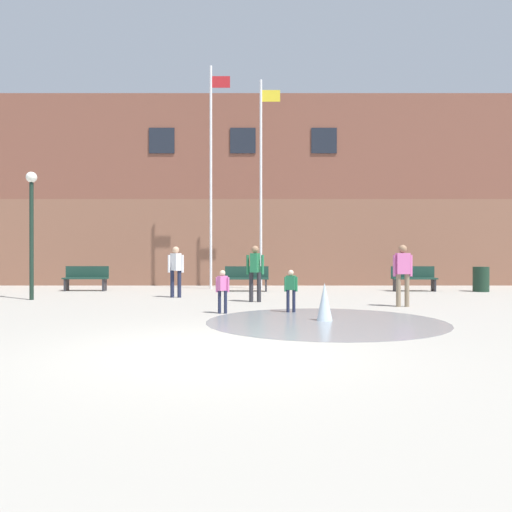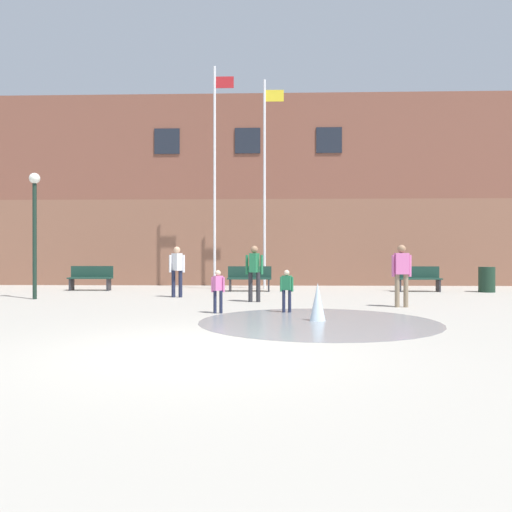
{
  "view_description": "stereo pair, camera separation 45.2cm",
  "coord_description": "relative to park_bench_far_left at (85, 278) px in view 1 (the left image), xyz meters",
  "views": [
    {
      "loc": [
        0.57,
        -6.96,
        1.34
      ],
      "look_at": [
        0.59,
        7.12,
        1.3
      ],
      "focal_mm": 35.0,
      "sensor_mm": 36.0,
      "label": 1
    },
    {
      "loc": [
        1.02,
        -6.96,
        1.34
      ],
      "look_at": [
        0.59,
        7.12,
        1.3
      ],
      "focal_mm": 35.0,
      "sensor_mm": 36.0,
      "label": 2
    }
  ],
  "objects": [
    {
      "name": "lamp_post_left_lane",
      "position": [
        -0.37,
        -3.65,
        2.01
      ],
      "size": [
        0.32,
        0.32,
        3.79
      ],
      "color": "#192D23",
      "rests_on": "ground"
    },
    {
      "name": "splash_fountain",
      "position": [
        7.68,
        -8.39,
        -0.36
      ],
      "size": [
        4.79,
        4.79,
        0.77
      ],
      "color": "gray",
      "rests_on": "ground"
    },
    {
      "name": "adult_in_red",
      "position": [
        10.05,
        -5.61,
        0.45
      ],
      "size": [
        0.5,
        0.22,
        1.59
      ],
      "rotation": [
        0.0,
        0.0,
        -3.08
      ],
      "color": "#89755B",
      "rests_on": "ground"
    },
    {
      "name": "park_bench_center",
      "position": [
        12.06,
        -0.18,
        0.0
      ],
      "size": [
        1.6,
        0.44,
        0.91
      ],
      "color": "#28282D",
      "rests_on": "ground"
    },
    {
      "name": "ground_plane",
      "position": [
        5.72,
        -11.43,
        -0.48
      ],
      "size": [
        100.0,
        100.0,
        0.0
      ],
      "primitive_type": "plane",
      "color": "#9E998E"
    },
    {
      "name": "park_bench_under_left_flagpole",
      "position": [
        5.94,
        -0.24,
        0.0
      ],
      "size": [
        1.6,
        0.44,
        0.91
      ],
      "color": "#28282D",
      "rests_on": "ground"
    },
    {
      "name": "flagpole_right",
      "position": [
        6.5,
        1.04,
        3.85
      ],
      "size": [
        0.8,
        0.1,
        8.15
      ],
      "color": "silver",
      "rests_on": "ground"
    },
    {
      "name": "child_with_pink_shirt",
      "position": [
        5.52,
        -7.07,
        0.1
      ],
      "size": [
        0.31,
        0.23,
        0.99
      ],
      "rotation": [
        0.0,
        0.0,
        -2.42
      ],
      "color": "#1E233D",
      "rests_on": "ground"
    },
    {
      "name": "library_building",
      "position": [
        5.72,
        6.12,
        3.68
      ],
      "size": [
        36.0,
        6.05,
        8.31
      ],
      "color": "brown",
      "rests_on": "ground"
    },
    {
      "name": "flagpole_left",
      "position": [
        4.55,
        1.04,
        4.12
      ],
      "size": [
        0.8,
        0.1,
        8.7
      ],
      "color": "silver",
      "rests_on": "ground"
    },
    {
      "name": "adult_near_bench",
      "position": [
        6.26,
        -4.32,
        0.45
      ],
      "size": [
        0.5,
        0.38,
        1.59
      ],
      "rotation": [
        0.0,
        0.0,
        -1.87
      ],
      "color": "#28282D",
      "rests_on": "ground"
    },
    {
      "name": "trash_can",
      "position": [
        14.42,
        -0.4,
        -0.03
      ],
      "size": [
        0.56,
        0.56,
        0.9
      ],
      "primitive_type": "cylinder",
      "color": "#193323",
      "rests_on": "ground"
    },
    {
      "name": "child_in_fountain",
      "position": [
        7.09,
        -6.85,
        0.1
      ],
      "size": [
        0.31,
        0.19,
        0.99
      ],
      "rotation": [
        0.0,
        0.0,
        -0.36
      ],
      "color": "#1E233D",
      "rests_on": "ground"
    },
    {
      "name": "park_bench_far_left",
      "position": [
        0.0,
        0.0,
        0.0
      ],
      "size": [
        1.6,
        0.44,
        0.91
      ],
      "color": "#28282D",
      "rests_on": "ground"
    },
    {
      "name": "adult_watching",
      "position": [
        3.78,
        -2.86,
        0.45
      ],
      "size": [
        0.5,
        0.39,
        1.59
      ],
      "rotation": [
        0.0,
        0.0,
        2.29
      ],
      "color": "#1E233D",
      "rests_on": "ground"
    }
  ]
}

